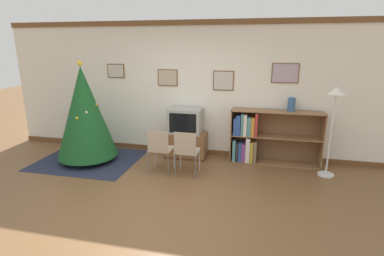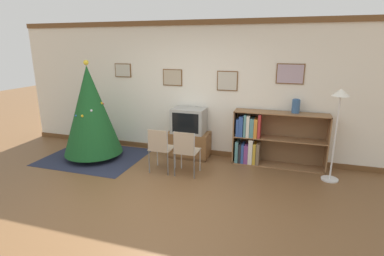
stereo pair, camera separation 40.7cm
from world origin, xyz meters
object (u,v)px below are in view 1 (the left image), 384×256
object	(u,v)px
folding_chair_left	(160,148)
folding_chair_right	(186,150)
christmas_tree	(85,112)
television	(185,121)
bookshelf	(259,138)
vase	(291,104)
tv_console	(186,145)
standing_lamp	(334,109)

from	to	relation	value
folding_chair_left	folding_chair_right	size ratio (longest dim) A/B	1.00
christmas_tree	television	xyz separation A→B (m)	(1.84, 0.62, -0.21)
folding_chair_left	bookshelf	size ratio (longest dim) A/B	0.48
folding_chair_right	vase	xyz separation A→B (m)	(1.76, 1.00, 0.70)
tv_console	television	world-z (taller)	television
television	folding_chair_left	world-z (taller)	television
television	bookshelf	distance (m)	1.48
folding_chair_left	bookshelf	bearing A→B (deg)	29.48
vase	standing_lamp	size ratio (longest dim) A/B	0.16
christmas_tree	television	distance (m)	1.95
folding_chair_right	television	bearing A→B (deg)	105.11
standing_lamp	tv_console	bearing A→B (deg)	172.87
tv_console	vase	distance (m)	2.21
television	standing_lamp	distance (m)	2.70
television	bookshelf	xyz separation A→B (m)	(1.45, 0.06, -0.28)
christmas_tree	folding_chair_left	bearing A→B (deg)	-9.94
tv_console	folding_chair_right	bearing A→B (deg)	-74.93
vase	standing_lamp	distance (m)	0.78
tv_console	standing_lamp	bearing A→B (deg)	-7.13
folding_chair_right	bookshelf	size ratio (longest dim) A/B	0.48
tv_console	standing_lamp	size ratio (longest dim) A/B	0.54
christmas_tree	vase	distance (m)	3.92
christmas_tree	vase	xyz separation A→B (m)	(3.85, 0.72, 0.19)
tv_console	bookshelf	xyz separation A→B (m)	(1.45, 0.06, 0.23)
folding_chair_left	vase	size ratio (longest dim) A/B	3.22
folding_chair_right	vase	bearing A→B (deg)	29.65
tv_console	folding_chair_right	xyz separation A→B (m)	(0.24, -0.90, 0.21)
folding_chair_right	vase	distance (m)	2.15
christmas_tree	folding_chair_left	distance (m)	1.70
television	standing_lamp	world-z (taller)	standing_lamp
tv_console	standing_lamp	world-z (taller)	standing_lamp
tv_console	television	xyz separation A→B (m)	(0.00, -0.00, 0.51)
television	vase	bearing A→B (deg)	3.01
bookshelf	standing_lamp	bearing A→B (deg)	-18.03
christmas_tree	television	bearing A→B (deg)	18.57
tv_console	folding_chair_left	size ratio (longest dim) A/B	1.03
television	tv_console	bearing A→B (deg)	90.00
folding_chair_left	television	bearing A→B (deg)	74.89
christmas_tree	vase	bearing A→B (deg)	10.66
tv_console	vase	bearing A→B (deg)	2.93
folding_chair_left	standing_lamp	bearing A→B (deg)	11.16
bookshelf	christmas_tree	bearing A→B (deg)	-168.36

